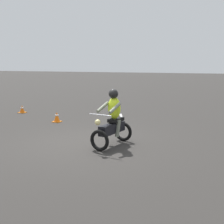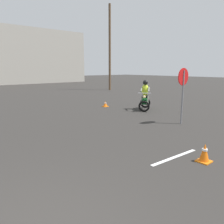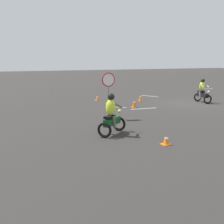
# 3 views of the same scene
# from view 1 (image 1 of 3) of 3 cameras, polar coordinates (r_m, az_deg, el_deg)

# --- Properties ---
(ground_plane) EXTENTS (120.00, 120.00, 0.00)m
(ground_plane) POSITION_cam_1_polar(r_m,az_deg,el_deg) (9.51, -4.39, -5.64)
(ground_plane) COLOR #2D2B28
(motorcycle_rider_foreground) EXTENTS (0.89, 1.56, 1.66)m
(motorcycle_rider_foreground) POSITION_cam_1_polar(r_m,az_deg,el_deg) (9.02, 0.12, -1.69)
(motorcycle_rider_foreground) COLOR black
(motorcycle_rider_foreground) RESTS_ON ground
(traffic_cone_near_left) EXTENTS (0.32, 0.32, 0.42)m
(traffic_cone_near_left) POSITION_cam_1_polar(r_m,az_deg,el_deg) (12.87, -10.05, -0.92)
(traffic_cone_near_left) COLOR orange
(traffic_cone_near_left) RESTS_ON ground
(traffic_cone_near_right) EXTENTS (0.32, 0.32, 0.36)m
(traffic_cone_near_right) POSITION_cam_1_polar(r_m,az_deg,el_deg) (15.56, -16.11, 0.50)
(traffic_cone_near_right) COLOR orange
(traffic_cone_near_right) RESTS_ON ground
(lane_stripe_se) EXTENTS (0.71, 1.53, 0.01)m
(lane_stripe_se) POSITION_cam_1_polar(r_m,az_deg,el_deg) (13.87, 1.73, -0.88)
(lane_stripe_se) COLOR silver
(lane_stripe_se) RESTS_ON ground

